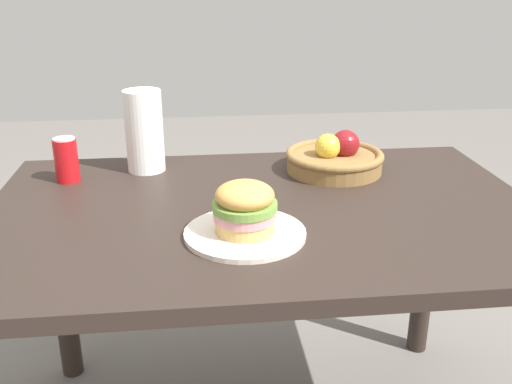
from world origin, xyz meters
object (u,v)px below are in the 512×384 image
(sandwich, at_px, (245,207))
(paper_towel_roll, at_px, (144,131))
(soda_can, at_px, (66,160))
(plate, at_px, (245,233))
(fruit_basket, at_px, (335,158))

(sandwich, xyz_separation_m, paper_towel_roll, (-0.25, 0.48, 0.05))
(paper_towel_roll, bearing_deg, soda_can, -161.83)
(plate, height_order, sandwich, sandwich)
(fruit_basket, bearing_deg, plate, -126.43)
(soda_can, height_order, fruit_basket, soda_can)
(sandwich, bearing_deg, soda_can, 138.28)
(sandwich, height_order, fruit_basket, sandwich)
(plate, distance_m, paper_towel_roll, 0.56)
(sandwich, distance_m, fruit_basket, 0.52)
(plate, bearing_deg, soda_can, 138.28)
(fruit_basket, xyz_separation_m, paper_towel_roll, (-0.56, 0.07, 0.08))
(plate, height_order, fruit_basket, fruit_basket)
(plate, distance_m, sandwich, 0.06)
(fruit_basket, bearing_deg, paper_towel_roll, 172.77)
(soda_can, bearing_deg, fruit_basket, 0.01)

